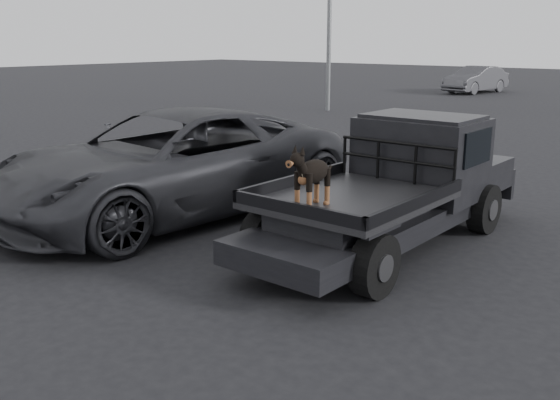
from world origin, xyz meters
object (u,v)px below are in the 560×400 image
Objects in this scene: flatbed_ute at (387,215)px; parked_suv at (171,163)px; dog at (312,176)px; distant_car_a at (476,79)px.

parked_suv reaches higher than flatbed_ute.
dog is (-0.09, -1.67, 0.83)m from flatbed_ute.
flatbed_ute is at bearing 86.80° from dog.
flatbed_ute is 27.77m from distant_car_a.
dog is at bearing -7.61° from parked_suv.
flatbed_ute is at bearing -60.92° from distant_car_a.
parked_suv is at bearing 166.74° from dog.
flatbed_ute is 1.23× the size of distant_car_a.
dog is 0.12× the size of parked_suv.
distant_car_a is (-9.54, 26.08, 0.26)m from flatbed_ute.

